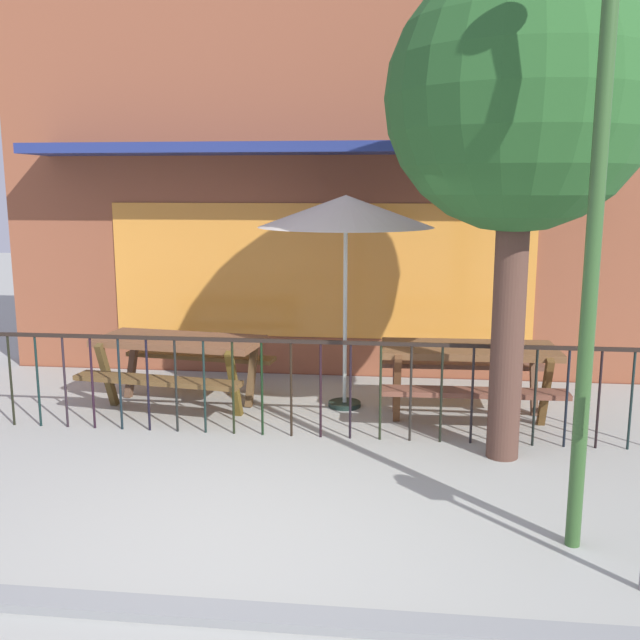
{
  "coord_description": "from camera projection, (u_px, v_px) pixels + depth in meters",
  "views": [
    {
      "loc": [
        1.04,
        -4.54,
        2.42
      ],
      "look_at": [
        0.24,
        2.47,
        1.09
      ],
      "focal_mm": 40.18,
      "sensor_mm": 36.0,
      "label": 1
    }
  ],
  "objects": [
    {
      "name": "street_lamp",
      "position": [
        601.0,
        131.0,
        4.38
      ],
      "size": [
        0.28,
        0.28,
        4.25
      ],
      "color": "#2E5126",
      "rests_on": "ground"
    },
    {
      "name": "street_tree",
      "position": [
        519.0,
        101.0,
        5.91
      ],
      "size": [
        2.23,
        2.23,
        4.25
      ],
      "color": "#4C3228",
      "rests_on": "ground"
    },
    {
      "name": "patio_umbrella",
      "position": [
        346.0,
        213.0,
        7.56
      ],
      "size": [
        1.87,
        1.87,
        2.32
      ],
      "color": "black",
      "rests_on": "ground"
    },
    {
      "name": "picnic_table_left",
      "position": [
        180.0,
        352.0,
        7.86
      ],
      "size": [
        1.96,
        1.59,
        0.79
      ],
      "color": "brown",
      "rests_on": "ground"
    },
    {
      "name": "patio_fence_front",
      "position": [
        291.0,
        370.0,
        6.89
      ],
      "size": [
        6.93,
        0.04,
        0.97
      ],
      "color": "black",
      "rests_on": "ground"
    },
    {
      "name": "curb_edge",
      "position": [
        210.0,
        617.0,
        4.07
      ],
      "size": [
        11.51,
        0.2,
        0.11
      ],
      "primitive_type": "cube",
      "color": "gray",
      "rests_on": "ground"
    },
    {
      "name": "picnic_table_right",
      "position": [
        468.0,
        362.0,
        7.45
      ],
      "size": [
        1.84,
        1.41,
        0.79
      ],
      "color": "brown",
      "rests_on": "ground"
    },
    {
      "name": "pub_storefront",
      "position": [
        321.0,
        164.0,
        9.01
      ],
      "size": [
        8.22,
        1.35,
        5.38
      ],
      "color": "brown",
      "rests_on": "ground"
    },
    {
      "name": "ground",
      "position": [
        246.0,
        537.0,
        5.0
      ],
      "size": [
        40.0,
        40.0,
        0.0
      ],
      "primitive_type": "plane",
      "color": "#9A9B94"
    }
  ]
}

